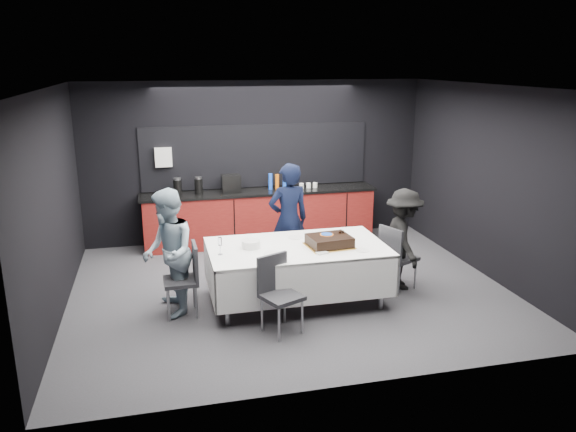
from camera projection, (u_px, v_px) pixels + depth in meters
The scene contains 18 objects.
ground at pixel (290, 289), 7.94m from camera, with size 6.00×6.00×0.00m, color #404045.
room_shell at pixel (290, 159), 7.44m from camera, with size 6.04×5.04×2.82m.
kitchenette at pixel (259, 212), 9.86m from camera, with size 4.10×0.64×2.05m.
party_table at pixel (297, 256), 7.39m from camera, with size 2.32×1.32×0.78m.
cake_assembly at pixel (329, 241), 7.32m from camera, with size 0.62×0.53×0.18m.
plate_stack at pixel (251, 244), 7.27m from camera, with size 0.24×0.24×0.10m, color white.
loose_plate_near at pixel (272, 254), 7.05m from camera, with size 0.22×0.22×0.01m, color white.
loose_plate_right_a at pixel (343, 240), 7.58m from camera, with size 0.22×0.22×0.01m, color white.
loose_plate_right_b at pixel (362, 250), 7.17m from camera, with size 0.18×0.18×0.01m, color white.
loose_plate_far at pixel (295, 237), 7.68m from camera, with size 0.20×0.20×0.01m, color white.
fork_pile at pixel (322, 253), 7.05m from camera, with size 0.14×0.09×0.02m, color white.
champagne_flute at pixel (220, 242), 6.98m from camera, with size 0.06×0.06×0.22m.
chair_left at pixel (187, 274), 7.04m from camera, with size 0.43×0.43×0.92m.
chair_right at pixel (395, 253), 7.81m from camera, with size 0.55×0.55×0.92m.
chair_near at pixel (278, 288), 6.62m from camera, with size 0.56×0.56×0.92m.
person_center at pixel (288, 220), 8.26m from camera, with size 0.62×0.41×1.71m, color black.
person_left at pixel (168, 253), 6.99m from camera, with size 0.79×0.61×1.62m, color #9DB5C5.
person_right at pixel (403, 239), 7.83m from camera, with size 0.92×0.53×1.43m, color black.
Camera 1 is at (-1.74, -7.16, 3.13)m, focal length 35.00 mm.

